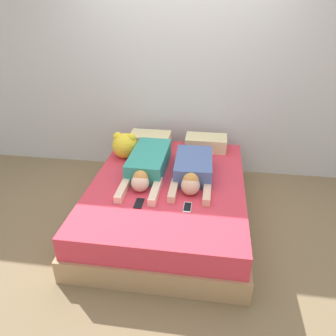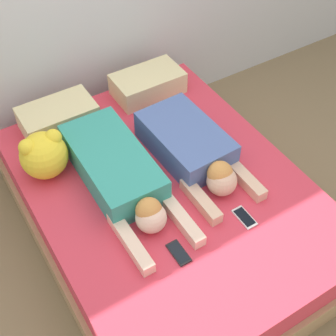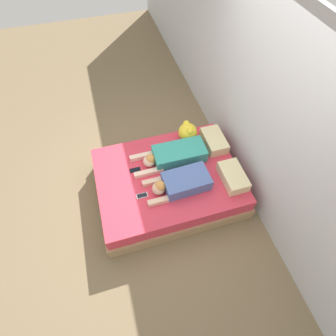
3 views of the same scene
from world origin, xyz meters
name	(u,v)px [view 1 (image 1 of 3)]	position (x,y,z in m)	size (l,w,h in m)	color
ground_plane	(168,217)	(0.00, 0.00, 0.00)	(12.00, 12.00, 0.00)	#7F6B4C
wall_back	(182,69)	(0.00, 1.17, 1.30)	(12.00, 0.06, 2.60)	silver
bed	(168,200)	(0.00, 0.00, 0.22)	(1.56, 2.05, 0.44)	tan
pillow_head_left	(150,140)	(-0.34, 0.82, 0.52)	(0.48, 0.28, 0.16)	beige
pillow_head_right	(206,143)	(0.34, 0.82, 0.52)	(0.48, 0.28, 0.16)	beige
person_left	(148,164)	(-0.24, 0.15, 0.54)	(0.38, 1.07, 0.20)	teal
person_right	(193,170)	(0.24, 0.10, 0.54)	(0.39, 0.88, 0.20)	#4C66A5
cell_phone_left	(139,203)	(-0.20, -0.43, 0.45)	(0.07, 0.15, 0.01)	black
cell_phone_right	(187,207)	(0.24, -0.43, 0.45)	(0.07, 0.15, 0.01)	silver
plush_toy	(125,145)	(-0.56, 0.47, 0.59)	(0.28, 0.28, 0.30)	yellow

